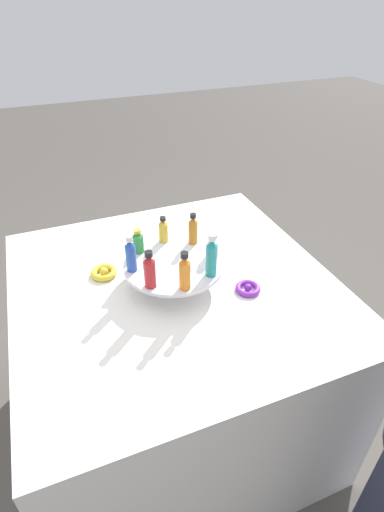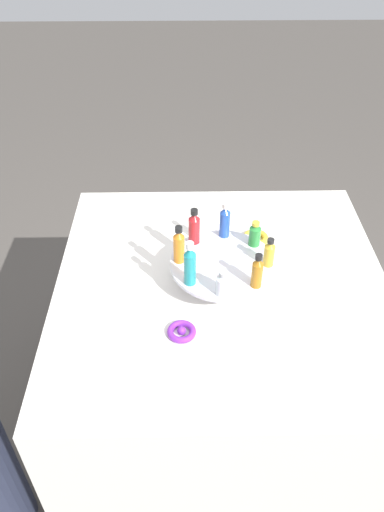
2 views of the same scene
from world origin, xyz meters
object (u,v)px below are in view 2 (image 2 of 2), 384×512
at_px(bottle_red, 194,227).
at_px(bottle_green, 255,234).
at_px(ribbon_bow_purple, 182,331).
at_px(bottle_teal, 190,265).
at_px(bottle_clear, 223,284).
at_px(display_stand, 223,268).
at_px(bottle_amber, 257,272).
at_px(bottle_blue, 225,221).
at_px(bottle_orange, 179,246).
at_px(bottle_gold, 269,253).
at_px(ribbon_bow_gold, 256,238).

bearing_deg(bottle_red, bottle_green, -94.79).
bearing_deg(ribbon_bow_purple, bottle_green, -37.88).
xyz_separation_m(bottle_teal, ribbon_bow_purple, (-0.13, 0.03, -0.15)).
bearing_deg(bottle_clear, display_stand, -4.79).
distance_m(bottle_clear, bottle_red, 0.26).
bearing_deg(bottle_amber, bottle_blue, 17.71).
bearing_deg(bottle_amber, bottle_clear, 107.71).
distance_m(bottle_orange, ribbon_bow_purple, 0.27).
height_order(bottle_orange, bottle_gold, bottle_orange).
relative_size(bottle_gold, bottle_blue, 0.77).
bearing_deg(bottle_orange, bottle_blue, -49.79).
xyz_separation_m(bottle_clear, bottle_red, (0.25, 0.08, 0.02)).
relative_size(bottle_teal, bottle_green, 1.70).
bearing_deg(bottle_teal, ribbon_bow_purple, 168.30).
height_order(bottle_clear, ribbon_bow_gold, bottle_clear).
xyz_separation_m(bottle_gold, ribbon_bow_purple, (-0.21, 0.27, -0.12)).
distance_m(bottle_clear, bottle_gold, 0.20).
bearing_deg(bottle_orange, bottle_teal, -162.29).
bearing_deg(bottle_red, ribbon_bow_purple, 172.46).
height_order(bottle_gold, bottle_green, bottle_gold).
height_order(bottle_teal, bottle_blue, bottle_teal).
relative_size(bottle_orange, bottle_clear, 1.55).
relative_size(bottle_green, ribbon_bow_purple, 1.05).
height_order(bottle_teal, bottle_green, bottle_teal).
bearing_deg(bottle_clear, ribbon_bow_purple, 123.01).
relative_size(bottle_teal, ribbon_bow_purple, 1.78).
height_order(bottle_orange, bottle_amber, bottle_orange).
xyz_separation_m(display_stand, bottle_orange, (0.01, 0.14, 0.08)).
xyz_separation_m(bottle_clear, ribbon_bow_purple, (-0.08, 0.12, -0.12)).
bearing_deg(ribbon_bow_purple, bottle_clear, -56.99).
height_order(bottle_blue, ribbon_bow_gold, bottle_blue).
height_order(bottle_orange, ribbon_bow_gold, bottle_orange).
distance_m(bottle_blue, bottle_red, 0.11).
bearing_deg(ribbon_bow_gold, bottle_orange, 127.17).
bearing_deg(bottle_amber, bottle_green, -4.79).
relative_size(bottle_orange, bottle_gold, 1.32).
distance_m(bottle_orange, ribbon_bow_gold, 0.37).
relative_size(bottle_teal, bottle_red, 1.18).
relative_size(display_stand, bottle_gold, 3.38).
bearing_deg(bottle_green, ribbon_bow_gold, -11.70).
xyz_separation_m(bottle_teal, bottle_blue, (0.23, -0.12, -0.01)).
bearing_deg(bottle_blue, bottle_orange, 130.21).
bearing_deg(bottle_clear, bottle_orange, 40.21).
xyz_separation_m(bottle_orange, ribbon_bow_gold, (0.21, -0.27, -0.13)).
bearing_deg(bottle_teal, display_stand, -49.79).
xyz_separation_m(bottle_green, bottle_red, (0.02, 0.20, 0.02)).
relative_size(bottle_orange, bottle_blue, 1.02).
relative_size(bottle_teal, bottle_gold, 1.52).
distance_m(display_stand, bottle_green, 0.15).
relative_size(bottle_clear, bottle_blue, 0.66).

